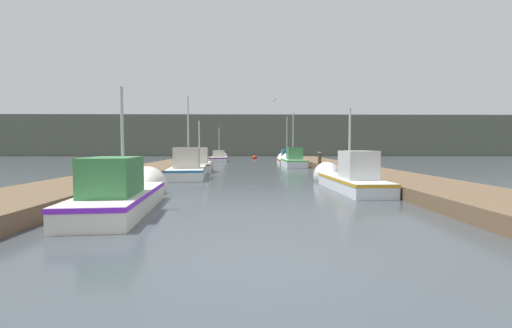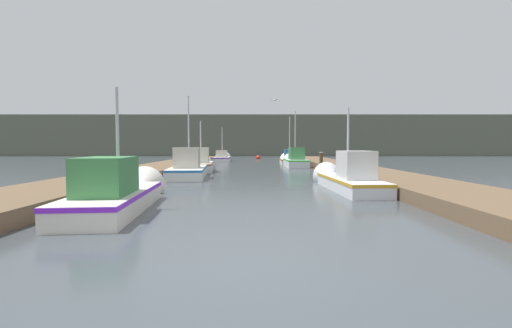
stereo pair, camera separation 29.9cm
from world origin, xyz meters
The scene contains 15 objects.
ground_plane centered at (0.00, 0.00, 0.00)m, with size 200.00×200.00×0.00m.
dock_left centered at (-6.02, 16.00, 0.20)m, with size 2.97×40.00×0.41m.
dock_right centered at (6.02, 16.00, 0.20)m, with size 2.97×40.00×0.41m.
distant_shore_ridge centered at (0.00, 57.49, 3.29)m, with size 120.00×16.00×6.58m.
fishing_boat_0 centered at (-3.40, 4.57, 0.42)m, with size 1.95×5.72×3.60m.
fishing_boat_1 centered at (3.66, 8.61, 0.41)m, with size 1.59×5.91×3.48m.
fishing_boat_2 centered at (-3.40, 13.92, 0.44)m, with size 2.28×6.15×4.84m.
fishing_boat_3 centered at (-3.38, 17.70, 0.47)m, with size 1.91×4.63×3.67m.
fishing_boat_4 centered at (3.29, 22.57, 0.46)m, with size 1.64×5.14×4.77m.
fishing_boat_5 centered at (3.32, 27.37, 0.36)m, with size 1.79×5.52×4.86m.
fishing_boat_6 centered at (-3.41, 32.37, 0.33)m, with size 1.81×4.77×4.19m.
mooring_piling_0 centered at (4.52, 37.82, 0.65)m, with size 0.30×0.30×1.29m.
mooring_piling_1 centered at (4.52, 17.92, 0.62)m, with size 0.26×0.26×1.23m.
channel_buoy centered at (0.47, 38.29, 0.16)m, with size 0.57×0.57×1.07m.
seagull_lead centered at (1.50, 19.65, 4.85)m, with size 0.52×0.41×0.12m.
Camera 2 is at (0.22, -4.60, 1.66)m, focal length 24.00 mm.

